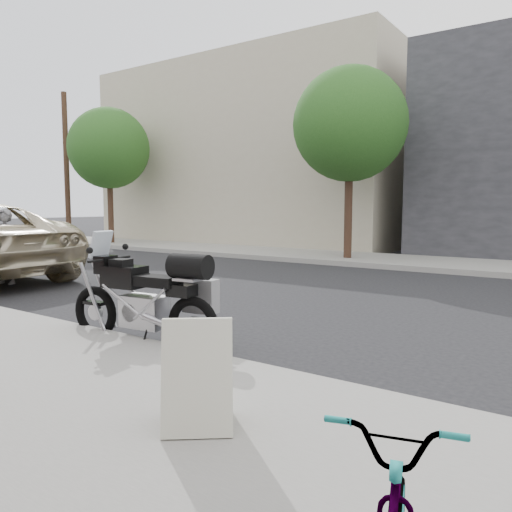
{
  "coord_description": "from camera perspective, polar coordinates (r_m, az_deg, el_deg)",
  "views": [
    {
      "loc": [
        -4.35,
        8.09,
        1.75
      ],
      "look_at": [
        0.39,
        1.26,
        0.9
      ],
      "focal_mm": 35.0,
      "sensor_mm": 36.0,
      "label": 1
    }
  ],
  "objects": [
    {
      "name": "street_tree_right",
      "position": [
        22.47,
        -16.47,
        11.7
      ],
      "size": [
        3.4,
        3.4,
        5.7
      ],
      "color": "#39251A",
      "rests_on": "far_sidewalk"
    },
    {
      "name": "pedestrian",
      "position": [
        12.37,
        -26.71,
        0.98
      ],
      "size": [
        0.7,
        0.57,
        1.67
      ],
      "primitive_type": "imported",
      "rotation": [
        0.0,
        0.0,
        3.45
      ],
      "color": "slate",
      "rests_on": "ground"
    },
    {
      "name": "street_tree_mid",
      "position": [
        15.63,
        10.68,
        14.53
      ],
      "size": [
        3.4,
        3.4,
        5.7
      ],
      "color": "#39251A",
      "rests_on": "far_sidewalk"
    },
    {
      "name": "ground",
      "position": [
        9.35,
        6.37,
        -4.99
      ],
      "size": [
        120.0,
        120.0,
        0.0
      ],
      "primitive_type": "plane",
      "color": "black",
      "rests_on": "ground"
    },
    {
      "name": "far_sidewalk",
      "position": [
        15.31,
        18.01,
        -0.73
      ],
      "size": [
        44.0,
        3.0,
        0.15
      ],
      "primitive_type": "cube",
      "color": "gray",
      "rests_on": "ground"
    },
    {
      "name": "sandwich_sign",
      "position": [
        3.71,
        -6.66,
        -13.08
      ],
      "size": [
        0.67,
        0.67,
        0.8
      ],
      "rotation": [
        0.0,
        0.0,
        0.67
      ],
      "color": "silver",
      "rests_on": "near_sidewalk"
    },
    {
      "name": "motorcycle",
      "position": [
        6.29,
        -11.84,
        -4.67
      ],
      "size": [
        2.26,
        0.89,
        1.43
      ],
      "rotation": [
        0.0,
        0.0,
        0.12
      ],
      "color": "black",
      "rests_on": "ground"
    },
    {
      "name": "utility_pole",
      "position": [
        24.81,
        -20.84,
        9.5
      ],
      "size": [
        0.24,
        0.24,
        6.7
      ],
      "primitive_type": "cylinder",
      "color": "#39251A",
      "rests_on": "far_sidewalk"
    },
    {
      "name": "far_building_cream",
      "position": [
        25.48,
        3.02,
        10.89
      ],
      "size": [
        14.0,
        11.0,
        8.0
      ],
      "color": "#A99F87",
      "rests_on": "ground"
    }
  ]
}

